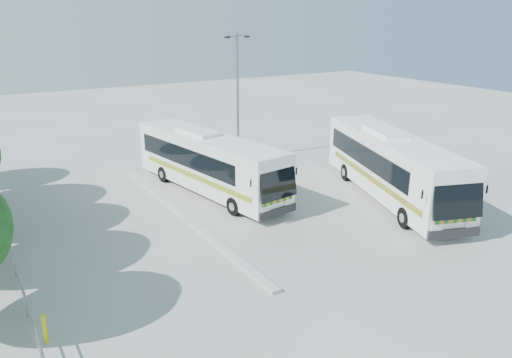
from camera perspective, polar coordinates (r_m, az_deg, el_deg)
ground at (r=23.59m, az=-0.92°, el=-5.05°), size 100.00×100.00×0.00m
kerb_divider at (r=24.29m, az=-8.02°, el=-4.35°), size 0.40×16.00×0.15m
railing at (r=24.34m, az=-26.98°, el=-4.51°), size 0.06×22.00×1.00m
coach_main at (r=27.30m, az=-5.41°, el=1.98°), size 4.02×11.59×3.16m
coach_adjacent at (r=27.14m, az=15.24°, el=1.53°), size 6.16×12.15×3.34m
lamppost at (r=33.20m, az=-2.11°, el=9.96°), size 2.01×0.60×8.28m
bollard at (r=16.64m, az=-22.97°, el=-15.50°), size 0.15×0.15×0.94m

